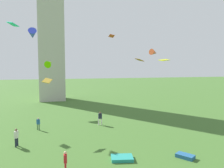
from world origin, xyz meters
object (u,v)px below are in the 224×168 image
(kite_bundle_0, at_px, (185,156))
(person_2, at_px, (38,123))
(kite_flying_7, at_px, (32,34))
(kite_flying_6, at_px, (164,60))
(person_0, at_px, (65,160))
(person_3, at_px, (16,136))
(kite_bundle_1, at_px, (122,158))
(kite_flying_1, at_px, (47,81))
(person_1, at_px, (100,117))
(kite_flying_3, at_px, (139,60))
(kite_flying_5, at_px, (112,36))
(kite_flying_4, at_px, (154,53))
(kite_flying_2, at_px, (13,24))
(kite_flying_0, at_px, (50,63))

(kite_bundle_0, bearing_deg, person_2, 138.09)
(kite_flying_7, bearing_deg, person_2, -92.86)
(kite_flying_6, distance_m, kite_flying_7, 14.79)
(person_0, height_order, person_3, person_3)
(person_0, height_order, kite_flying_6, kite_flying_6)
(person_2, xyz_separation_m, kite_bundle_1, (7.65, -10.80, -0.74))
(person_0, bearing_deg, kite_flying_1, 9.88)
(person_1, bearing_deg, kite_flying_3, 35.30)
(person_2, bearing_deg, kite_flying_6, 33.53)
(person_1, relative_size, kite_flying_5, 1.55)
(kite_bundle_0, bearing_deg, kite_flying_4, 73.42)
(kite_flying_3, bearing_deg, kite_bundle_1, 142.30)
(kite_flying_2, distance_m, kite_flying_4, 23.25)
(kite_flying_3, relative_size, kite_flying_6, 1.21)
(kite_flying_2, bearing_deg, kite_flying_6, 29.72)
(kite_flying_1, bearing_deg, kite_flying_4, -39.62)
(kite_flying_4, distance_m, kite_flying_6, 14.00)
(kite_flying_0, bearing_deg, kite_flying_5, 178.10)
(kite_flying_3, height_order, kite_flying_4, kite_flying_4)
(person_1, distance_m, kite_flying_5, 13.55)
(kite_flying_2, bearing_deg, person_1, 36.18)
(kite_flying_1, height_order, kite_flying_7, kite_flying_7)
(kite_bundle_1, bearing_deg, kite_flying_3, 65.24)
(kite_flying_4, distance_m, kite_bundle_0, 23.93)
(kite_flying_4, relative_size, kite_flying_5, 1.72)
(person_3, distance_m, kite_bundle_0, 16.02)
(person_0, bearing_deg, person_3, 35.15)
(person_2, xyz_separation_m, kite_flying_1, (1.28, -1.96, 5.36))
(person_3, relative_size, kite_flying_7, 1.31)
(kite_bundle_0, bearing_deg, kite_flying_2, 135.73)
(person_0, distance_m, person_1, 13.44)
(person_3, relative_size, kite_flying_4, 0.90)
(kite_bundle_0, bearing_deg, kite_flying_6, 77.84)
(kite_flying_2, bearing_deg, kite_flying_5, 64.92)
(kite_flying_0, distance_m, kite_flying_5, 11.47)
(person_3, height_order, kite_bundle_0, person_3)
(person_0, relative_size, kite_flying_0, 0.72)
(kite_flying_3, bearing_deg, person_2, 97.47)
(kite_flying_4, xyz_separation_m, kite_bundle_0, (-6.19, -20.80, -10.06))
(kite_flying_3, bearing_deg, kite_flying_6, 163.93)
(kite_flying_0, relative_size, kite_flying_6, 1.68)
(kite_flying_7, bearing_deg, kite_flying_4, -146.64)
(kite_flying_5, bearing_deg, kite_flying_3, 75.32)
(person_0, xyz_separation_m, kite_bundle_1, (4.75, 1.17, -0.78))
(kite_flying_4, bearing_deg, kite_bundle_0, 133.51)
(person_1, xyz_separation_m, kite_flying_5, (3.07, 6.28, 11.61))
(kite_flying_5, height_order, kite_bundle_1, kite_flying_5)
(person_3, height_order, kite_flying_5, kite_flying_5)
(person_3, xyz_separation_m, kite_bundle_1, (9.27, -5.41, -0.88))
(kite_flying_1, bearing_deg, kite_flying_3, -42.49)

